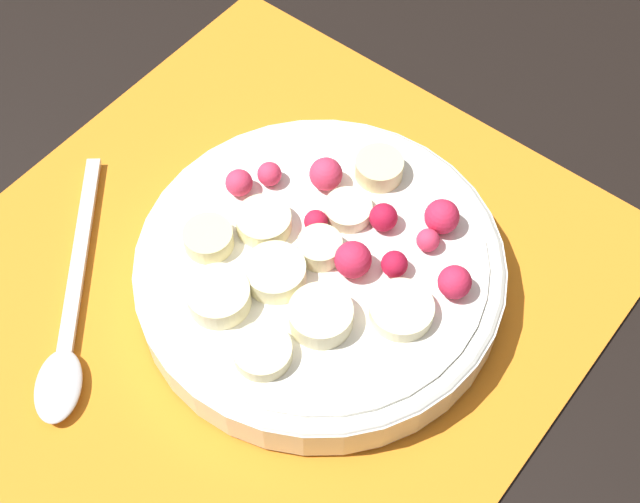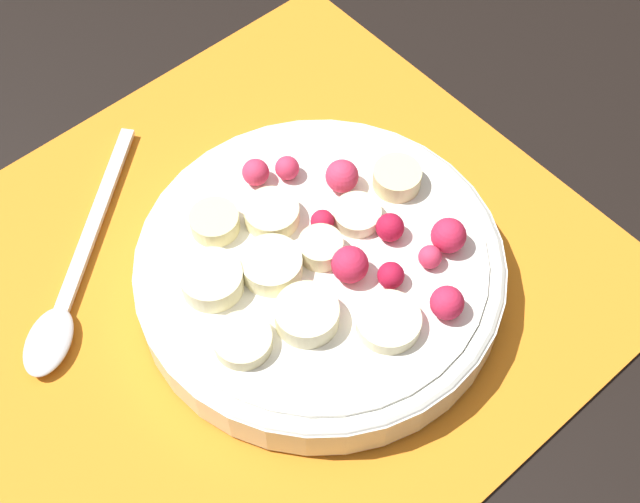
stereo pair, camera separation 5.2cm
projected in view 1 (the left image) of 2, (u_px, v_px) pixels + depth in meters
name	position (u px, v px, depth m)	size (l,w,h in m)	color
ground_plane	(253.00, 302.00, 0.55)	(3.00, 3.00, 0.00)	black
placemat	(253.00, 300.00, 0.55)	(0.42, 0.37, 0.01)	orange
fruit_bowl	(320.00, 268.00, 0.54)	(0.22, 0.22, 0.05)	silver
spoon	(66.00, 337.00, 0.53)	(0.16, 0.14, 0.01)	silver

